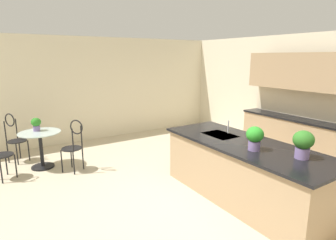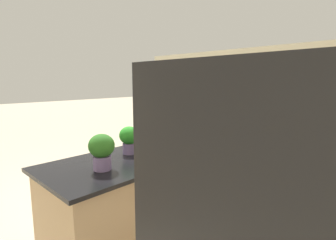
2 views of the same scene
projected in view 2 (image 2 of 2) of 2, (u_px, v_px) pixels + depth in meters
ground_plane at (133, 192)px, 4.20m from camera, size 40.00×40.00×0.00m
wall_left_window at (254, 98)px, 7.05m from camera, size 0.12×7.80×2.70m
kitchen_island at (156, 185)px, 3.34m from camera, size 2.80×1.06×0.92m
bistro_table at (175, 130)px, 7.21m from camera, size 0.80×0.80×0.74m
chair_near_window at (175, 130)px, 6.44m from camera, size 0.53×0.53×1.04m
chair_by_island at (179, 121)px, 7.94m from camera, size 0.53×0.53×1.04m
chair_toward_desk at (151, 123)px, 7.51m from camera, size 0.52×0.52×1.04m
sink_faucet at (193, 138)px, 3.52m from camera, size 0.02×0.02×0.22m
potted_plant_on_table at (177, 113)px, 7.26m from camera, size 0.19×0.19×0.27m
potted_plant_counter_far at (102, 149)px, 2.55m from camera, size 0.26×0.26×0.37m
potted_plant_counter_near at (129, 138)px, 3.13m from camera, size 0.24×0.24×0.34m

